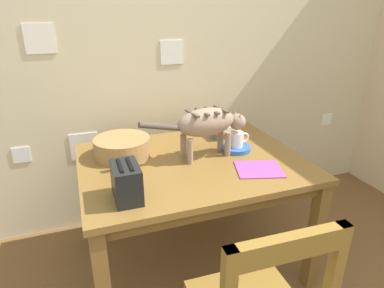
{
  "coord_description": "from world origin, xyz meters",
  "views": [
    {
      "loc": [
        -0.7,
        -0.3,
        1.55
      ],
      "look_at": [
        -0.1,
        1.38,
        0.82
      ],
      "focal_mm": 31.49,
      "sensor_mm": 36.0,
      "label": 1
    }
  ],
  "objects": [
    {
      "name": "book_stack",
      "position": [
        0.24,
        1.66,
        0.76
      ],
      "size": [
        0.18,
        0.13,
        0.08
      ],
      "color": "#2E91C3",
      "rests_on": "dining_table"
    },
    {
      "name": "cat",
      "position": [
        0.01,
        1.39,
        0.93
      ],
      "size": [
        0.66,
        0.2,
        0.3
      ],
      "rotation": [
        0.0,
        0.0,
        -1.45
      ],
      "color": "gray",
      "rests_on": "dining_table"
    },
    {
      "name": "saucer_bowl",
      "position": [
        0.21,
        1.42,
        0.74
      ],
      "size": [
        0.18,
        0.18,
        0.03
      ],
      "primitive_type": "cylinder",
      "color": "blue",
      "rests_on": "dining_table"
    },
    {
      "name": "wicker_basket",
      "position": [
        -0.47,
        1.57,
        0.78
      ],
      "size": [
        0.33,
        0.33,
        0.11
      ],
      "color": "#A57A46",
      "rests_on": "dining_table"
    },
    {
      "name": "toaster",
      "position": [
        -0.52,
        1.08,
        0.81
      ],
      "size": [
        0.12,
        0.2,
        0.18
      ],
      "color": "black",
      "rests_on": "dining_table"
    },
    {
      "name": "coffee_mug",
      "position": [
        0.21,
        1.42,
        0.8
      ],
      "size": [
        0.13,
        0.09,
        0.09
      ],
      "color": "white",
      "rests_on": "saucer_bowl"
    },
    {
      "name": "dining_table",
      "position": [
        -0.1,
        1.38,
        0.64
      ],
      "size": [
        1.28,
        0.98,
        0.72
      ],
      "color": "brown",
      "rests_on": "ground_plane"
    },
    {
      "name": "magazine",
      "position": [
        0.2,
        1.13,
        0.73
      ],
      "size": [
        0.3,
        0.28,
        0.01
      ],
      "primitive_type": "cube",
      "rotation": [
        0.0,
        0.0,
        -0.29
      ],
      "color": "#96479D",
      "rests_on": "dining_table"
    },
    {
      "name": "wall_rear",
      "position": [
        0.0,
        2.07,
        1.25
      ],
      "size": [
        4.21,
        0.11,
        2.5
      ],
      "color": "beige",
      "rests_on": "ground_plane"
    }
  ]
}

